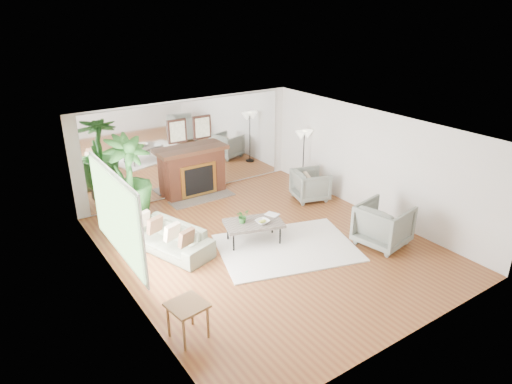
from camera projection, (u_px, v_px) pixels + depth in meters
ground at (268, 245)px, 9.61m from camera, size 7.00×7.00×0.00m
wall_left at (122, 229)px, 7.58m from camera, size 0.02×7.00×2.50m
wall_right at (372, 163)px, 10.68m from camera, size 0.02×7.00×2.50m
wall_back at (190, 148)px, 11.79m from camera, size 6.00×0.02×2.50m
mirror_panel at (190, 148)px, 11.77m from camera, size 5.40×0.04×2.40m
window_panel at (116, 215)px, 7.86m from camera, size 0.04×2.40×1.50m
fireplace at (195, 172)px, 11.84m from camera, size 1.85×0.83×2.05m
area_rug at (287, 248)px, 9.49m from camera, size 3.22×2.69×0.03m
coffee_table at (254, 224)px, 9.55m from camera, size 1.36×1.03×0.48m
sofa at (169, 238)px, 9.31m from camera, size 1.34×2.07×0.56m
armchair_back at (310, 185)px, 11.71m from camera, size 1.05×1.04×0.78m
armchair_front at (383, 225)px, 9.50m from camera, size 1.15×1.13×0.90m
side_table at (187, 309)px, 6.80m from camera, size 0.60×0.60×0.61m
potted_ficus at (128, 181)px, 9.90m from camera, size 1.25×1.25×2.15m
floor_lamp at (304, 139)px, 12.12m from camera, size 0.52×0.29×1.58m
tabletop_plant at (243, 216)px, 9.47m from camera, size 0.31×0.28×0.29m
fruit_bowl at (262, 222)px, 9.48m from camera, size 0.31×0.31×0.07m
book at (270, 216)px, 9.77m from camera, size 0.30×0.34×0.02m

